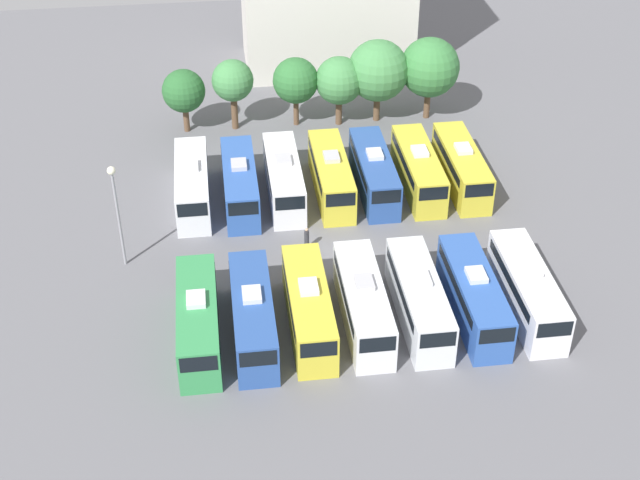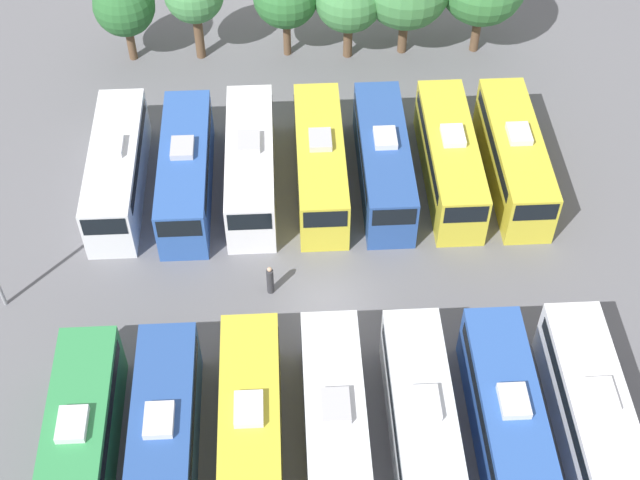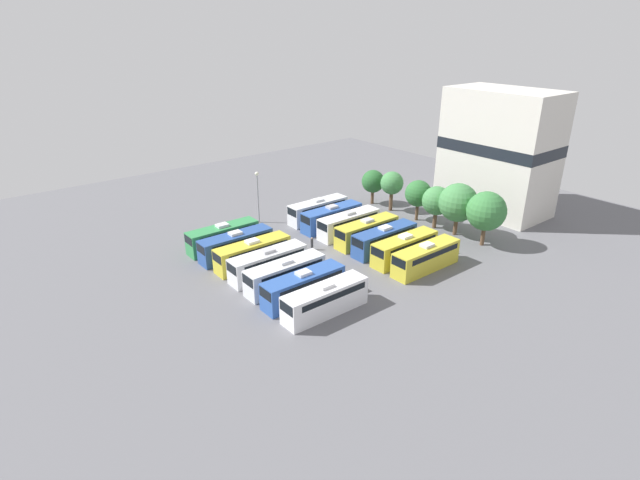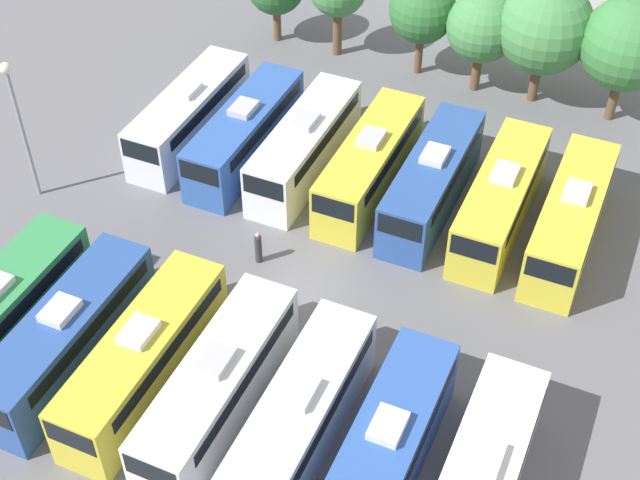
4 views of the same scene
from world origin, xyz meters
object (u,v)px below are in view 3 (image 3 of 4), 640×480
object	(u,v)px
bus_3	(268,263)
tree_2	(418,194)
tree_5	(486,211)
bus_5	(304,286)
bus_11	(385,239)
bus_2	(253,253)
bus_6	(325,299)
depot_building	(499,152)
worker_person	(312,244)
tree_1	(392,183)
bus_7	(318,210)
tree_3	(437,201)
bus_9	(349,223)
bus_10	(367,231)
bus_4	(285,274)
tree_4	(458,203)
bus_0	(223,236)
bus_8	(332,217)
tree_0	(373,181)
bus_13	(426,257)
bus_1	(236,244)
bus_12	(405,247)
light_pole	(258,189)

from	to	relation	value
bus_3	tree_2	world-z (taller)	tree_2
tree_5	bus_5	bearing A→B (deg)	-96.98
bus_3	bus_11	distance (m)	16.73
bus_2	bus_6	distance (m)	14.67
depot_building	bus_3	bearing A→B (deg)	-94.51
worker_person	tree_1	size ratio (longest dim) A/B	0.28
bus_7	tree_3	xyz separation A→B (m)	(13.48, 11.78, 2.54)
depot_building	tree_3	bearing A→B (deg)	-93.02
tree_2	tree_5	xyz separation A→B (m)	(12.20, -0.19, 0.66)
bus_9	worker_person	bearing A→B (deg)	-82.96
bus_3	bus_5	bearing A→B (deg)	-1.18
bus_3	bus_11	size ratio (longest dim) A/B	1.00
bus_10	tree_1	bearing A→B (deg)	120.25
tree_2	tree_3	xyz separation A→B (m)	(3.90, -0.39, -0.06)
tree_2	depot_building	bearing A→B (deg)	70.78
bus_11	bus_4	bearing A→B (deg)	-89.92
bus_4	tree_3	size ratio (longest dim) A/B	1.55
worker_person	tree_4	bearing A→B (deg)	65.79
bus_5	bus_9	size ratio (longest dim) A/B	1.00
bus_0	depot_building	size ratio (longest dim) A/B	0.52
bus_8	tree_0	bearing A→B (deg)	108.40
tree_0	tree_1	size ratio (longest dim) A/B	0.89
bus_7	bus_13	bearing A→B (deg)	-0.30
bus_1	bus_7	bearing A→B (deg)	102.34
bus_1	tree_0	xyz separation A→B (m)	(-4.07, 28.91, 2.18)
bus_13	tree_5	world-z (taller)	tree_5
bus_9	bus_10	world-z (taller)	same
tree_2	depot_building	world-z (taller)	depot_building
bus_6	tree_3	bearing A→B (deg)	106.75
bus_1	bus_2	bearing A→B (deg)	5.14
bus_2	bus_11	size ratio (longest dim) A/B	1.00
bus_0	tree_0	xyz separation A→B (m)	(-0.56, 28.92, 2.18)
bus_10	bus_12	xyz separation A→B (m)	(7.15, -0.04, 0.00)
tree_0	tree_4	bearing A→B (deg)	-0.41
bus_1	tree_2	bearing A→B (deg)	78.40
bus_2	bus_12	bearing A→B (deg)	56.13
bus_0	light_pole	distance (m)	11.02
bus_5	light_pole	xyz separation A→B (m)	(-23.32, 8.83, 3.73)
bus_11	tree_0	size ratio (longest dim) A/B	1.71
depot_building	bus_5	bearing A→B (deg)	-84.43
bus_8	tree_2	distance (m)	14.03
tree_4	tree_5	size ratio (longest dim) A/B	1.00
bus_3	tree_0	bearing A→B (deg)	111.57
bus_8	bus_11	xyz separation A→B (m)	(10.83, 0.24, 0.00)
bus_6	tree_3	xyz separation A→B (m)	(-8.50, 28.24, 2.54)
bus_12	tree_5	xyz separation A→B (m)	(3.54, 12.07, 3.25)
tree_4	tree_5	xyz separation A→B (m)	(4.72, -0.09, 0.08)
worker_person	bus_3	bearing A→B (deg)	-73.03
bus_5	depot_building	world-z (taller)	depot_building
bus_10	depot_building	size ratio (longest dim) A/B	0.52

